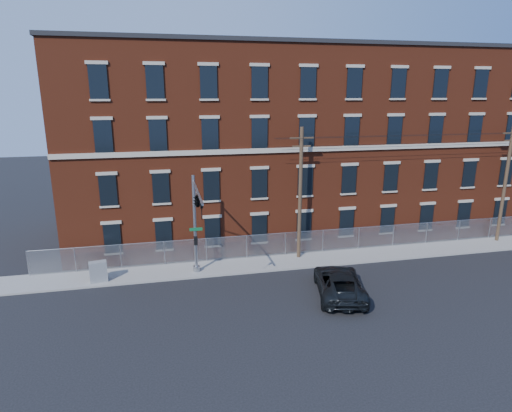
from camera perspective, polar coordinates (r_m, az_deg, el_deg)
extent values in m
plane|color=black|center=(28.41, 5.31, -11.34)|extent=(140.00, 140.00, 0.00)
cube|color=#999791|center=(37.53, 20.71, -5.52)|extent=(65.00, 3.00, 0.12)
cube|color=maroon|center=(43.37, 15.21, 8.37)|extent=(55.00, 14.00, 16.00)
cube|color=black|center=(43.29, 15.98, 19.14)|extent=(55.30, 14.30, 0.30)
cube|color=#A79D8B|center=(37.25, 20.27, 7.45)|extent=(55.00, 0.18, 0.35)
cube|color=black|center=(33.04, -18.54, -4.13)|extent=(1.20, 0.10, 2.20)
cube|color=black|center=(32.10, -19.07, 1.96)|extent=(1.20, 0.10, 2.20)
cube|color=black|center=(31.53, -19.65, 8.71)|extent=(1.20, 0.10, 2.20)
cube|color=black|center=(31.40, -20.24, 15.24)|extent=(1.20, 0.10, 2.20)
cube|color=black|center=(32.82, -12.16, -3.80)|extent=(1.20, 0.10, 2.20)
cube|color=black|center=(31.87, -12.51, 2.34)|extent=(1.20, 0.10, 2.20)
cube|color=black|center=(31.29, -12.90, 9.15)|extent=(1.20, 0.10, 2.20)
cube|color=black|center=(31.17, -13.30, 15.74)|extent=(1.20, 0.10, 2.20)
cube|color=black|center=(33.00, -5.78, -3.43)|extent=(1.20, 0.10, 2.20)
cube|color=black|center=(32.06, -5.95, 2.69)|extent=(1.20, 0.10, 2.20)
cube|color=black|center=(31.49, -6.14, 9.47)|extent=(1.20, 0.10, 2.20)
cube|color=black|center=(31.36, -6.32, 16.03)|extent=(1.20, 0.10, 2.20)
cube|color=black|center=(33.59, 0.44, -3.02)|extent=(1.20, 0.10, 2.20)
cube|color=black|center=(32.67, 0.46, 3.00)|extent=(1.20, 0.10, 2.20)
cube|color=black|center=(32.10, 0.47, 9.65)|extent=(1.20, 0.10, 2.20)
cube|color=black|center=(31.98, 0.48, 16.09)|extent=(1.20, 0.10, 2.20)
cube|color=black|center=(34.56, 6.38, -2.60)|extent=(1.20, 0.10, 2.20)
cube|color=black|center=(33.66, 6.56, 3.26)|extent=(1.20, 0.10, 2.20)
cube|color=black|center=(33.12, 6.75, 9.71)|extent=(1.20, 0.10, 2.20)
cube|color=black|center=(33.00, 6.95, 15.95)|extent=(1.20, 0.10, 2.20)
cube|color=black|center=(35.88, 11.94, -2.18)|extent=(1.20, 0.10, 2.20)
cube|color=black|center=(35.02, 12.26, 3.46)|extent=(1.20, 0.10, 2.20)
cube|color=black|center=(34.49, 12.60, 9.66)|extent=(1.20, 0.10, 2.20)
cube|color=black|center=(34.38, 12.95, 15.64)|extent=(1.20, 0.10, 2.20)
cube|color=black|center=(37.51, 17.06, -1.77)|extent=(1.20, 0.10, 2.20)
cube|color=black|center=(36.69, 17.48, 3.62)|extent=(1.20, 0.10, 2.20)
cube|color=black|center=(36.19, 17.95, 9.53)|extent=(1.20, 0.10, 2.20)
cube|color=black|center=(36.08, 18.42, 15.22)|extent=(1.20, 0.10, 2.20)
cube|color=black|center=(39.42, 21.71, -1.39)|extent=(1.20, 0.10, 2.20)
cube|color=black|center=(38.64, 22.22, 3.74)|extent=(1.20, 0.10, 2.20)
cube|color=black|center=(38.16, 22.78, 9.34)|extent=(1.20, 0.10, 2.20)
cube|color=black|center=(38.06, 23.33, 14.73)|extent=(1.20, 0.10, 2.20)
cube|color=black|center=(41.56, 25.91, -1.04)|extent=(1.20, 0.10, 2.20)
cube|color=black|center=(40.82, 26.48, 3.83)|extent=(1.20, 0.10, 2.20)
cube|color=black|center=(40.37, 27.10, 9.12)|extent=(1.20, 0.10, 2.20)
cube|color=black|center=(40.27, 27.72, 14.20)|extent=(1.20, 0.10, 2.20)
cube|color=black|center=(43.91, 29.68, -0.72)|extent=(1.20, 0.10, 2.20)
cube|color=black|center=(43.21, 30.28, 3.89)|extent=(1.20, 0.10, 2.20)
cube|color=#A5A8AD|center=(38.25, 19.79, -3.54)|extent=(59.00, 0.02, 1.80)
cylinder|color=#9EA0A5|center=(37.99, 19.91, -2.25)|extent=(59.00, 0.04, 0.04)
cylinder|color=#9EA0A5|center=(33.96, -28.08, -6.76)|extent=(0.06, 0.06, 1.85)
cylinder|color=#9EA0A5|center=(33.23, -22.90, -6.61)|extent=(0.06, 0.06, 1.85)
cylinder|color=#9EA0A5|center=(32.77, -17.53, -6.40)|extent=(0.06, 0.06, 1.85)
cylinder|color=#9EA0A5|center=(32.61, -12.07, -6.13)|extent=(0.06, 0.06, 1.85)
cylinder|color=#9EA0A5|center=(32.74, -6.61, -5.80)|extent=(0.06, 0.06, 1.85)
cylinder|color=#9EA0A5|center=(33.16, -1.24, -5.42)|extent=(0.06, 0.06, 1.85)
cylinder|color=#9EA0A5|center=(33.86, 3.94, -5.02)|extent=(0.06, 0.06, 1.85)
cylinder|color=#9EA0A5|center=(34.83, 8.86, -4.60)|extent=(0.06, 0.06, 1.85)
cylinder|color=#9EA0A5|center=(36.04, 13.48, -4.17)|extent=(0.06, 0.06, 1.85)
cylinder|color=#9EA0A5|center=(37.47, 17.77, -3.74)|extent=(0.06, 0.06, 1.85)
cylinder|color=#9EA0A5|center=(39.09, 21.72, -3.34)|extent=(0.06, 0.06, 1.85)
cylinder|color=#9EA0A5|center=(40.88, 25.34, -2.95)|extent=(0.06, 0.06, 1.85)
cylinder|color=#9EA0A5|center=(42.83, 28.64, -2.58)|extent=(0.06, 0.06, 1.85)
cylinder|color=#9EA0A5|center=(30.13, -8.13, -2.46)|extent=(0.22, 0.22, 7.00)
cylinder|color=#9EA0A5|center=(31.26, -7.91, -8.25)|extent=(0.50, 0.50, 0.40)
cylinder|color=#9EA0A5|center=(26.19, -7.80, 1.94)|extent=(0.14, 6.50, 0.14)
cylinder|color=#9EA0A5|center=(28.41, -8.09, 0.88)|extent=(0.08, 2.18, 1.56)
cube|color=#0C592D|center=(30.08, -7.99, -3.09)|extent=(0.90, 0.03, 0.22)
cube|color=black|center=(30.23, -8.02, -4.59)|extent=(0.25, 0.25, 0.60)
imported|color=black|center=(23.86, -7.23, -0.67)|extent=(0.16, 0.20, 1.00)
imported|color=black|center=(26.56, -7.81, 0.91)|extent=(0.53, 2.48, 1.00)
cylinder|color=#4D3A26|center=(32.31, 5.89, 1.55)|extent=(0.28, 0.28, 10.00)
cube|color=#4D3A26|center=(31.61, 6.10, 8.98)|extent=(1.80, 0.12, 0.12)
cube|color=#4D3A26|center=(31.68, 6.07, 7.90)|extent=(1.40, 0.12, 0.12)
cylinder|color=#4D3A26|center=(41.57, 30.20, 2.58)|extent=(0.28, 0.28, 10.00)
cube|color=#4D3A26|center=(41.08, 30.85, 7.48)|extent=(1.40, 0.12, 0.12)
cylinder|color=black|center=(41.25, 30.68, 8.37)|extent=(40.00, 0.02, 0.02)
cylinder|color=black|center=(41.08, 30.85, 7.48)|extent=(40.00, 0.02, 0.02)
imported|color=black|center=(28.12, 11.01, -9.98)|extent=(4.10, 6.46, 1.66)
cube|color=slate|center=(31.09, -20.22, -8.19)|extent=(1.21, 0.74, 1.42)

